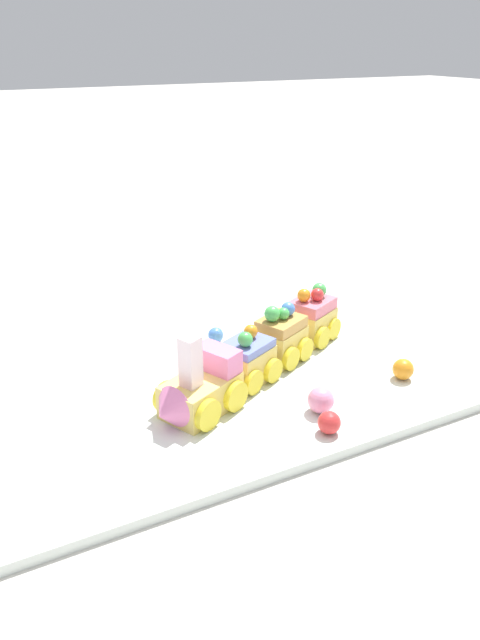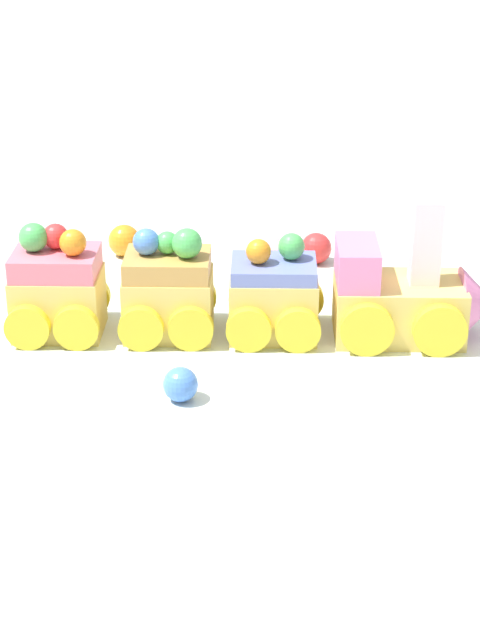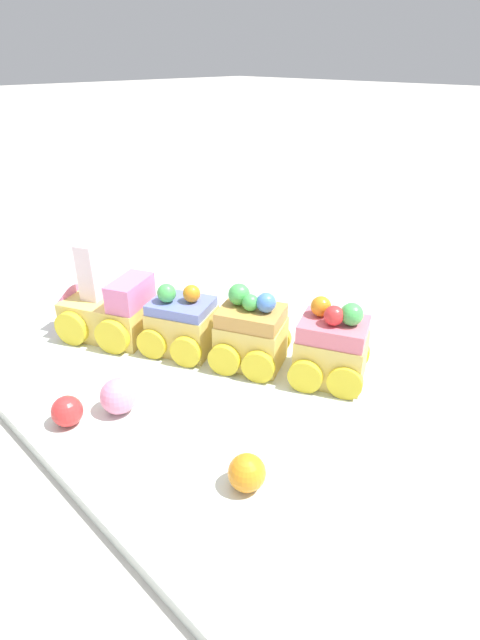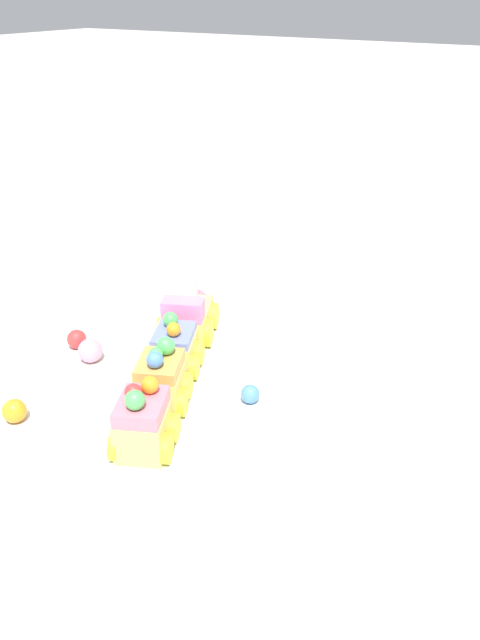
{
  "view_description": "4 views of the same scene",
  "coord_description": "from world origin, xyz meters",
  "px_view_note": "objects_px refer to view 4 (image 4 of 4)",
  "views": [
    {
      "loc": [
        0.31,
        0.64,
        0.4
      ],
      "look_at": [
        -0.03,
        -0.01,
        0.07
      ],
      "focal_mm": 35.0,
      "sensor_mm": 36.0,
      "label": 1
    },
    {
      "loc": [
        0.27,
        -0.57,
        0.33
      ],
      "look_at": [
        -0.0,
        -0.02,
        0.05
      ],
      "focal_mm": 60.0,
      "sensor_mm": 36.0,
      "label": 2
    },
    {
      "loc": [
        -0.36,
        0.31,
        0.28
      ],
      "look_at": [
        -0.05,
        0.01,
        0.05
      ],
      "focal_mm": 28.0,
      "sensor_mm": 36.0,
      "label": 3
    },
    {
      "loc": [
        -0.52,
        -0.36,
        0.43
      ],
      "look_at": [
        0.05,
        -0.01,
        0.07
      ],
      "focal_mm": 35.0,
      "sensor_mm": 36.0,
      "label": 4
    }
  ],
  "objects_px": {
    "gumball_blue": "(250,394)",
    "gumball_red": "(77,339)",
    "cake_train_locomotive": "(189,314)",
    "gumball_pink": "(90,351)",
    "cake_car_strawberry": "(143,424)",
    "gumball_orange": "(14,411)",
    "cake_car_caramel": "(161,381)",
    "cake_car_blueberry": "(175,350)"
  },
  "relations": [
    {
      "from": "cake_car_blueberry",
      "to": "gumball_orange",
      "type": "relative_size",
      "value": 3.18
    },
    {
      "from": "gumball_blue",
      "to": "gumball_pink",
      "type": "distance_m",
      "value": 0.22
    },
    {
      "from": "cake_car_caramel",
      "to": "gumball_blue",
      "type": "height_order",
      "value": "cake_car_caramel"
    },
    {
      "from": "cake_car_blueberry",
      "to": "cake_car_strawberry",
      "type": "xyz_separation_m",
      "value": [
        -0.14,
        -0.06,
        0.0
      ]
    },
    {
      "from": "cake_car_blueberry",
      "to": "gumball_orange",
      "type": "distance_m",
      "value": 0.19
    },
    {
      "from": "cake_car_strawberry",
      "to": "gumball_orange",
      "type": "xyz_separation_m",
      "value": [
        -0.04,
        0.15,
        -0.02
      ]
    },
    {
      "from": "cake_train_locomotive",
      "to": "cake_car_blueberry",
      "type": "relative_size",
      "value": 1.47
    },
    {
      "from": "cake_car_blueberry",
      "to": "cake_car_caramel",
      "type": "distance_m",
      "value": 0.07
    },
    {
      "from": "cake_car_caramel",
      "to": "gumball_red",
      "type": "height_order",
      "value": "cake_car_caramel"
    },
    {
      "from": "cake_car_caramel",
      "to": "cake_car_strawberry",
      "type": "height_order",
      "value": "same"
    },
    {
      "from": "cake_car_caramel",
      "to": "cake_car_strawberry",
      "type": "bearing_deg",
      "value": 179.88
    },
    {
      "from": "cake_car_strawberry",
      "to": "cake_car_blueberry",
      "type": "bearing_deg",
      "value": 0.04
    },
    {
      "from": "gumball_blue",
      "to": "gumball_red",
      "type": "bearing_deg",
      "value": 93.32
    },
    {
      "from": "cake_car_strawberry",
      "to": "gumball_blue",
      "type": "xyz_separation_m",
      "value": [
        0.12,
        -0.05,
        -0.02
      ]
    },
    {
      "from": "cake_car_strawberry",
      "to": "gumball_orange",
      "type": "height_order",
      "value": "cake_car_strawberry"
    },
    {
      "from": "cake_car_caramel",
      "to": "gumball_red",
      "type": "relative_size",
      "value": 3.33
    },
    {
      "from": "cake_train_locomotive",
      "to": "gumball_orange",
      "type": "height_order",
      "value": "cake_train_locomotive"
    },
    {
      "from": "gumball_red",
      "to": "gumball_orange",
      "type": "bearing_deg",
      "value": -159.91
    },
    {
      "from": "cake_train_locomotive",
      "to": "cake_car_caramel",
      "type": "distance_m",
      "value": 0.17
    },
    {
      "from": "gumball_blue",
      "to": "gumball_pink",
      "type": "relative_size",
      "value": 0.71
    },
    {
      "from": "cake_car_blueberry",
      "to": "gumball_blue",
      "type": "relative_size",
      "value": 3.86
    },
    {
      "from": "cake_car_blueberry",
      "to": "gumball_blue",
      "type": "distance_m",
      "value": 0.12
    },
    {
      "from": "cake_car_strawberry",
      "to": "gumball_red",
      "type": "relative_size",
      "value": 3.33
    },
    {
      "from": "gumball_blue",
      "to": "gumball_red",
      "type": "distance_m",
      "value": 0.25
    },
    {
      "from": "cake_car_caramel",
      "to": "cake_car_strawberry",
      "type": "relative_size",
      "value": 1.0
    },
    {
      "from": "gumball_blue",
      "to": "gumball_red",
      "type": "xyz_separation_m",
      "value": [
        -0.01,
        0.25,
        0.0
      ]
    },
    {
      "from": "cake_car_caramel",
      "to": "cake_car_strawberry",
      "type": "distance_m",
      "value": 0.08
    },
    {
      "from": "cake_car_strawberry",
      "to": "gumball_red",
      "type": "distance_m",
      "value": 0.23
    },
    {
      "from": "cake_car_strawberry",
      "to": "gumball_blue",
      "type": "distance_m",
      "value": 0.14
    },
    {
      "from": "cake_car_caramel",
      "to": "cake_train_locomotive",
      "type": "bearing_deg",
      "value": 0.04
    },
    {
      "from": "cake_car_strawberry",
      "to": "gumball_pink",
      "type": "bearing_deg",
      "value": 35.17
    },
    {
      "from": "cake_car_blueberry",
      "to": "cake_car_strawberry",
      "type": "height_order",
      "value": "cake_car_strawberry"
    },
    {
      "from": "cake_car_blueberry",
      "to": "gumball_orange",
      "type": "xyz_separation_m",
      "value": [
        -0.17,
        0.09,
        -0.01
      ]
    },
    {
      "from": "cake_car_blueberry",
      "to": "gumball_blue",
      "type": "height_order",
      "value": "cake_car_blueberry"
    },
    {
      "from": "cake_car_strawberry",
      "to": "gumball_blue",
      "type": "bearing_deg",
      "value": -46.96
    },
    {
      "from": "cake_car_blueberry",
      "to": "cake_car_caramel",
      "type": "bearing_deg",
      "value": -179.8
    },
    {
      "from": "gumball_orange",
      "to": "gumball_red",
      "type": "relative_size",
      "value": 1.05
    },
    {
      "from": "cake_train_locomotive",
      "to": "gumball_blue",
      "type": "relative_size",
      "value": 5.68
    },
    {
      "from": "cake_car_caramel",
      "to": "gumball_orange",
      "type": "bearing_deg",
      "value": 108.32
    },
    {
      "from": "gumball_red",
      "to": "cake_train_locomotive",
      "type": "bearing_deg",
      "value": -42.54
    },
    {
      "from": "cake_train_locomotive",
      "to": "gumball_pink",
      "type": "height_order",
      "value": "cake_train_locomotive"
    },
    {
      "from": "cake_train_locomotive",
      "to": "cake_car_blueberry",
      "type": "xyz_separation_m",
      "value": [
        -0.08,
        -0.04,
        -0.0
      ]
    }
  ]
}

